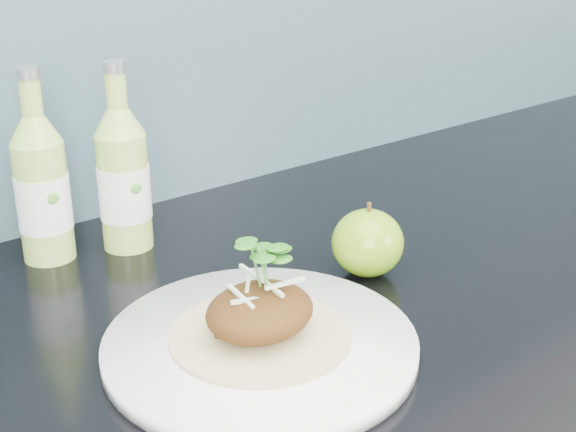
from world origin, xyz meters
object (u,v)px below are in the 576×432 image
Objects in this scene: green_apple at (368,243)px; cider_bottle_right at (124,179)px; dinner_plate at (260,345)px; cider_bottle_left at (42,189)px.

green_apple is 0.38× the size of cider_bottle_right.
dinner_plate is at bearing -109.76° from cider_bottle_right.
cider_bottle_right reaches higher than dinner_plate.
cider_bottle_left is 1.00× the size of cider_bottle_right.
cider_bottle_left is 0.09m from cider_bottle_right.
cider_bottle_right reaches higher than green_apple.
cider_bottle_right is (0.09, -0.03, 0.00)m from cider_bottle_left.
cider_bottle_left and cider_bottle_right have the same top height.
dinner_plate is 1.70× the size of cider_bottle_left.
cider_bottle_left reaches higher than green_apple.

